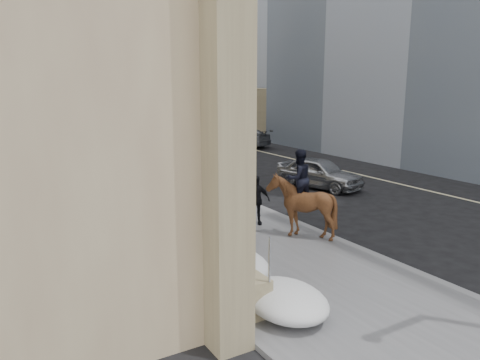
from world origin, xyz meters
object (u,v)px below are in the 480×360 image
at_px(mounted_horse_left, 192,215).
at_px(car_grey, 241,137).
at_px(mounted_horse_right, 301,201).
at_px(pedestrian, 255,200).
at_px(car_silver, 319,173).

relative_size(mounted_horse_left, car_grey, 0.57).
height_order(mounted_horse_left, car_grey, mounted_horse_left).
bearing_deg(mounted_horse_right, pedestrian, -69.25).
height_order(mounted_horse_right, pedestrian, mounted_horse_right).
height_order(pedestrian, car_grey, pedestrian).
relative_size(mounted_horse_left, mounted_horse_right, 1.01).
xyz_separation_m(mounted_horse_left, pedestrian, (2.81, 1.27, -0.23)).
distance_m(mounted_horse_left, car_silver, 9.59).
relative_size(mounted_horse_left, car_silver, 0.66).
distance_m(mounted_horse_right, car_silver, 7.18).
bearing_deg(pedestrian, car_silver, 51.82).
bearing_deg(mounted_horse_right, car_grey, -112.08).
height_order(mounted_horse_right, car_grey, mounted_horse_right).
xyz_separation_m(mounted_horse_left, car_silver, (8.35, 4.70, -0.48)).
bearing_deg(mounted_horse_right, mounted_horse_left, -3.36).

